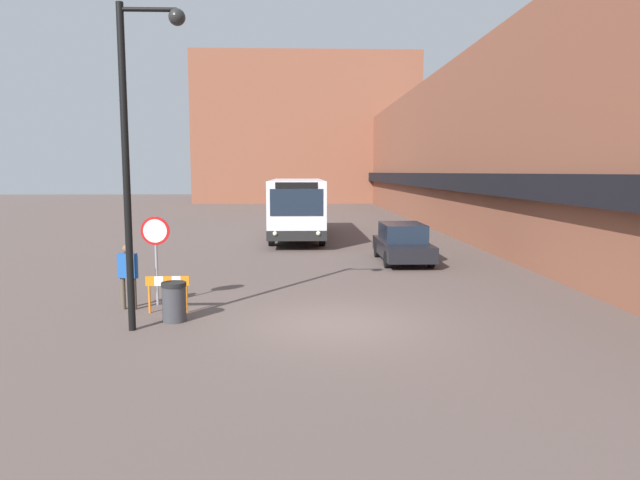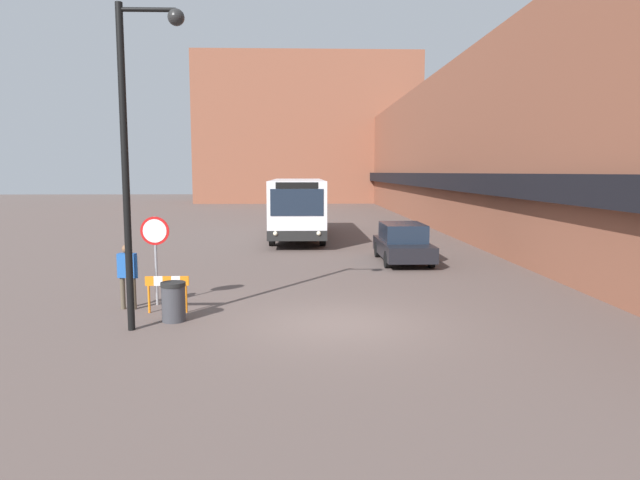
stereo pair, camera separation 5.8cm
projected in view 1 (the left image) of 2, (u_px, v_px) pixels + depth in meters
ground_plane at (338, 324)px, 13.42m from camera, size 160.00×160.00×0.00m
building_row_right at (466, 153)px, 37.03m from camera, size 5.50×60.00×9.68m
building_backdrop_far at (306, 130)px, 67.56m from camera, size 26.00×8.00×17.07m
city_bus at (297, 206)px, 30.90m from camera, size 2.74×11.22×3.15m
parked_car_front at (403, 243)px, 22.62m from camera, size 1.85×4.45×1.53m
stop_sign at (156, 241)px, 15.12m from camera, size 0.76×0.08×2.39m
street_lamp at (137, 135)px, 12.39m from camera, size 1.46×0.36×7.14m
pedestrian at (128, 271)px, 14.74m from camera, size 0.55×0.27×1.70m
trash_bin at (174, 302)px, 13.60m from camera, size 0.59×0.59×0.95m
construction_barricade at (168, 287)px, 14.41m from camera, size 1.10×0.06×0.94m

